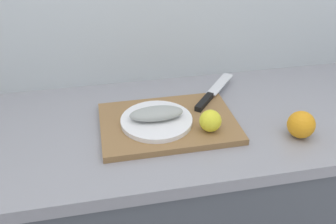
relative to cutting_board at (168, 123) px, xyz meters
The scene contains 7 objects.
kitchen_counter 0.46m from the cutting_board, 37.76° to the left, with size 2.00×0.60×0.90m.
cutting_board is the anchor object (origin of this frame).
white_plate 0.04m from the cutting_board, behind, with size 0.22×0.22×0.01m, color white.
fish_fillet 0.06m from the cutting_board, behind, with size 0.16×0.07×0.04m, color #999E99.
chef_knife 0.21m from the cutting_board, 33.40° to the left, with size 0.21×0.24×0.02m.
lemon_0 0.14m from the cutting_board, 34.72° to the right, with size 0.07×0.07×0.07m, color yellow.
orange_1 0.40m from the cutting_board, 19.56° to the right, with size 0.08×0.08×0.08m, color orange.
Camera 1 is at (-0.22, -0.95, 1.53)m, focal length 39.00 mm.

